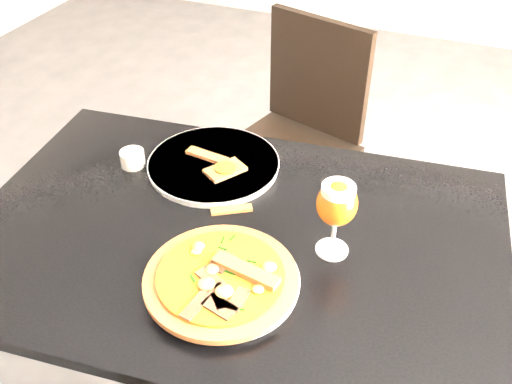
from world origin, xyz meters
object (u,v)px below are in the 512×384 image
at_px(chair_far, 295,137).
at_px(beer_glass, 337,204).
at_px(dining_table, 233,261).
at_px(pizza, 222,278).

xyz_separation_m(chair_far, beer_glass, (0.34, -0.77, 0.38)).
height_order(dining_table, chair_far, chair_far).
relative_size(dining_table, beer_glass, 7.12).
distance_m(chair_far, pizza, 1.01).
relative_size(dining_table, pizza, 4.11).
bearing_deg(pizza, chair_far, 99.51).
bearing_deg(pizza, beer_glass, 46.38).
relative_size(chair_far, pizza, 2.90).
height_order(chair_far, beer_glass, beer_glass).
bearing_deg(dining_table, pizza, -79.60).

